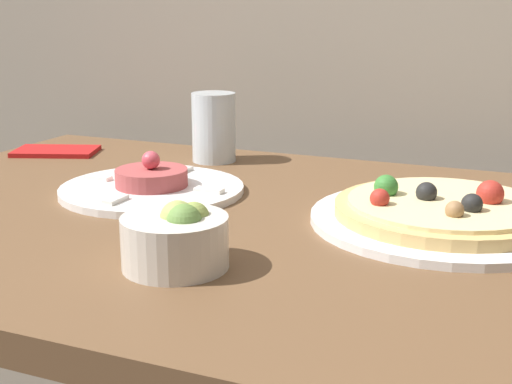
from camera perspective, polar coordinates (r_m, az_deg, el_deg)
The scene contains 6 objects.
dining_table at distance 0.91m, azimuth 2.09°, elevation -8.62°, with size 1.22×0.75×0.73m.
pizza_plate at distance 0.89m, azimuth 14.85°, elevation -1.63°, with size 0.32×0.32×0.06m.
tartare_plate at distance 1.01m, azimuth -8.33°, elevation 0.51°, with size 0.26×0.26×0.06m.
small_bowl at distance 0.72m, azimuth -6.38°, elevation -3.70°, with size 0.11×0.11×0.07m.
drinking_glass at distance 1.19m, azimuth -3.40°, elevation 5.19°, with size 0.07×0.07×0.11m.
napkin at distance 1.31m, azimuth -15.71°, elevation 3.16°, with size 0.16×0.13×0.01m.
Camera 1 is at (0.30, -0.41, 0.99)m, focal length 50.00 mm.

